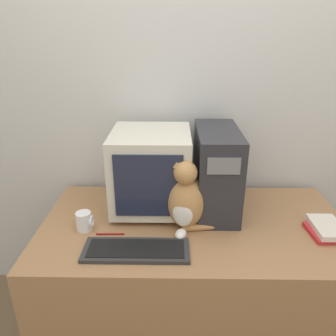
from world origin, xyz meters
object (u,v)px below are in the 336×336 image
keyboard (136,250)px  mug (85,221)px  crt_monitor (151,170)px  pen (110,234)px  book_stack (326,229)px  computer_tower (216,171)px  cat (186,199)px

keyboard → mug: size_ratio=4.99×
crt_monitor → pen: crt_monitor is taller
crt_monitor → book_stack: (0.85, -0.25, -0.20)m
keyboard → book_stack: (0.89, 0.15, 0.01)m
computer_tower → cat: 0.26m
cat → mug: 0.50m
book_stack → mug: mug is taller
cat → mug: (-0.49, -0.03, -0.11)m
crt_monitor → book_stack: crt_monitor is taller
crt_monitor → book_stack: 0.91m
crt_monitor → cat: (0.18, -0.19, -0.07)m
crt_monitor → pen: bearing=-124.2°
keyboard → computer_tower: bearing=45.8°
crt_monitor → cat: crt_monitor is taller
cat → computer_tower: bearing=64.0°
crt_monitor → computer_tower: computer_tower is taller
computer_tower → cat: bearing=-130.5°
book_stack → pen: book_stack is taller
cat → book_stack: cat is taller
cat → pen: 0.40m
mug → book_stack: bearing=-1.0°
book_stack → mug: (-1.16, 0.02, 0.02)m
mug → cat: bearing=3.9°
crt_monitor → computer_tower: (0.34, -0.00, 0.00)m
keyboard → cat: size_ratio=1.28×
cat → book_stack: size_ratio=1.79×
keyboard → book_stack: size_ratio=2.28×
mug → crt_monitor: bearing=36.0°
mug → keyboard: bearing=-32.8°
cat → pen: (-0.36, -0.08, -0.15)m
book_stack → pen: size_ratio=1.52×
crt_monitor → pen: size_ratio=3.18×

